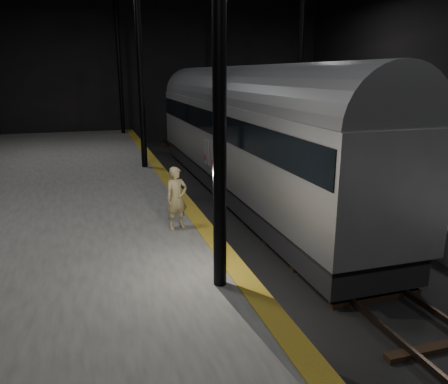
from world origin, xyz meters
name	(u,v)px	position (x,y,z in m)	size (l,w,h in m)	color
ground	(298,240)	(0.00, 0.00, 0.00)	(44.00, 44.00, 0.00)	black
platform_left	(45,253)	(-7.50, 0.00, 0.50)	(9.00, 43.80, 1.00)	#4A4947
tactile_strip	(199,220)	(-3.25, 0.00, 1.00)	(0.50, 43.80, 0.01)	#845E18
track	(298,238)	(0.00, 0.00, 0.07)	(2.40, 43.00, 0.24)	#3F3328
train	(242,127)	(0.00, 5.55, 2.96)	(2.97, 19.85, 5.30)	#9A9CA1
woman	(177,198)	(-3.98, -0.51, 1.86)	(0.63, 0.41, 1.72)	tan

